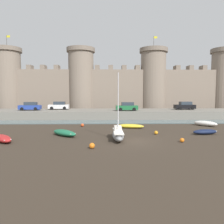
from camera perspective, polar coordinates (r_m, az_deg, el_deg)
The scene contains 18 objects.
ground_plane at distance 21.62m, azimuth 5.66°, elevation -7.70°, with size 160.00×160.00×0.00m, color #382D23.
water_channel at distance 36.27m, azimuth 2.79°, elevation -2.60°, with size 80.00×4.50×0.10m, color slate.
quay_road at distance 43.39m, azimuth 2.10°, elevation -0.47°, with size 65.91×10.00×1.51m, color slate.
castle at distance 54.87m, azimuth 1.39°, elevation 7.14°, with size 60.81×6.90×18.93m.
rowboat_foreground_right at distance 24.91m, azimuth -12.34°, elevation -5.31°, with size 3.57×3.51×0.68m.
sailboat_midflat_left at distance 22.39m, azimuth 1.57°, elevation -5.77°, with size 1.15×4.72×6.77m.
rowboat_foreground_centre at distance 23.82m, azimuth -26.62°, elevation -6.17°, with size 3.16×3.39×0.67m.
rowboat_midflat_centre at distance 27.47m, azimuth 23.17°, elevation -4.74°, with size 3.18×1.61×0.60m.
rowboat_midflat_right at distance 29.92m, azimuth 4.87°, elevation -3.66°, with size 3.82×1.90×0.57m.
rowboat_near_channel_right at distance 34.71m, azimuth 23.20°, elevation -2.73°, with size 3.22×3.47×0.75m.
mooring_buoy_mid_mud at distance 25.72m, azimuth 11.44°, elevation -5.31°, with size 0.42×0.42×0.42m, color orange.
mooring_buoy_near_channel at distance 18.85m, azimuth -5.25°, elevation -8.77°, with size 0.49×0.49×0.49m, color orange.
mooring_buoy_near_shore at distance 22.20m, azimuth 17.83°, elevation -7.02°, with size 0.42×0.42×0.42m, color orange.
mooring_buoy_off_centre at distance 31.49m, azimuth -7.74°, elevation -3.41°, with size 0.46×0.46×0.46m, color #E04C1E.
car_quay_centre_east at distance 41.45m, azimuth 3.93°, elevation 1.41°, with size 4.17×2.02×1.62m.
car_quay_centre_west at distance 45.39m, azimuth -20.59°, elevation 1.40°, with size 4.17×2.02×1.62m.
car_quay_west at distance 46.09m, azimuth -13.68°, elevation 1.61°, with size 4.17×2.02×1.62m.
car_quay_east at distance 47.00m, azimuth 18.49°, elevation 1.56°, with size 4.17×2.02×1.62m.
Camera 1 is at (-2.61, -20.97, 4.60)m, focal length 35.00 mm.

